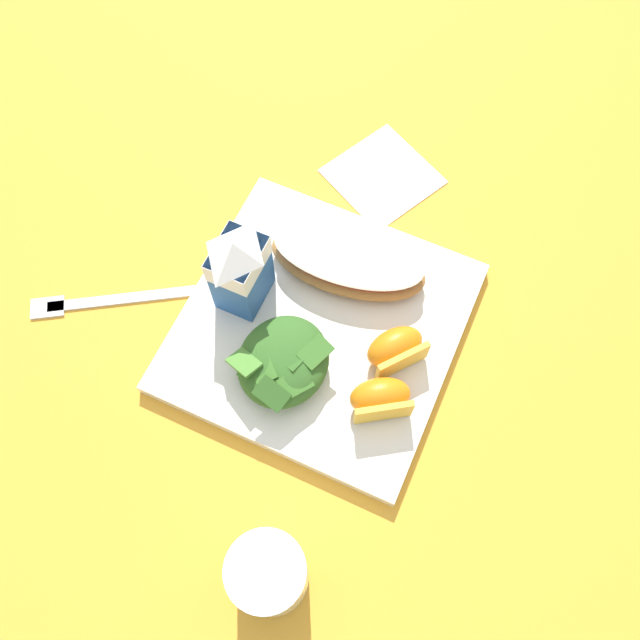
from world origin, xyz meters
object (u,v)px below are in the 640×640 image
white_plate (320,327)px  paper_napkin (383,176)px  drinking_clear_cup (269,575)px  orange_wedge_middle (395,349)px  green_salad_pile (283,362)px  metal_fork (103,301)px  cheesy_pizza_bread (346,260)px  milk_carton (238,269)px  orange_wedge_front (381,398)px

white_plate → paper_napkin: size_ratio=2.55×
white_plate → drinking_clear_cup: drinking_clear_cup is taller
white_plate → orange_wedge_middle: (-0.00, -0.08, 0.03)m
orange_wedge_middle → drinking_clear_cup: bearing=175.1°
green_salad_pile → metal_fork: size_ratio=0.61×
cheesy_pizza_bread → orange_wedge_middle: bearing=-130.9°
green_salad_pile → orange_wedge_middle: bearing=-58.9°
green_salad_pile → drinking_clear_cup: size_ratio=0.99×
green_salad_pile → drinking_clear_cup: drinking_clear_cup is taller
drinking_clear_cup → cheesy_pizza_bread: bearing=11.6°
green_salad_pile → paper_napkin: (0.27, 0.00, -0.04)m
cheesy_pizza_bread → drinking_clear_cup: 0.32m
orange_wedge_middle → milk_carton: bearing=90.3°
metal_fork → drinking_clear_cup: bearing=-121.3°
paper_napkin → drinking_clear_cup: bearing=-170.4°
cheesy_pizza_bread → milk_carton: 0.12m
milk_carton → orange_wedge_front: 0.19m
orange_wedge_front → metal_fork: 0.32m
orange_wedge_middle → drinking_clear_cup: (-0.24, 0.02, 0.02)m
milk_carton → drinking_clear_cup: bearing=-148.1°
milk_carton → drinking_clear_cup: 0.29m
paper_napkin → drinking_clear_cup: drinking_clear_cup is taller
cheesy_pizza_bread → orange_wedge_front: (-0.13, -0.09, 0.00)m
milk_carton → metal_fork: 0.17m
milk_carton → paper_napkin: (0.21, -0.07, -0.07)m
green_salad_pile → orange_wedge_middle: 0.11m
milk_carton → paper_napkin: 0.24m
cheesy_pizza_bread → metal_fork: cheesy_pizza_bread is taller
white_plate → orange_wedge_middle: orange_wedge_middle is taller
white_plate → green_salad_pile: green_salad_pile is taller
metal_fork → green_salad_pile: bearing=-88.3°
orange_wedge_front → orange_wedge_middle: same height
orange_wedge_middle → paper_napkin: orange_wedge_middle is taller
orange_wedge_front → orange_wedge_middle: bearing=6.2°
cheesy_pizza_bread → green_salad_pile: (-0.13, 0.01, 0.00)m
milk_carton → metal_fork: milk_carton is taller
drinking_clear_cup → orange_wedge_front: bearing=-7.9°
orange_wedge_front → drinking_clear_cup: size_ratio=0.67×
paper_napkin → drinking_clear_cup: (-0.46, -0.08, 0.05)m
white_plate → metal_fork: size_ratio=1.65×
white_plate → green_salad_pile: 0.07m
paper_napkin → cheesy_pizza_bread: bearing=-175.2°
green_salad_pile → metal_fork: green_salad_pile is taller
green_salad_pile → orange_wedge_front: green_salad_pile is taller
paper_napkin → drinking_clear_cup: 0.46m
milk_carton → orange_wedge_front: bearing=-106.5°
orange_wedge_front → paper_napkin: size_ratio=0.64×
metal_fork → orange_wedge_front: bearing=-87.9°
white_plate → cheesy_pizza_bread: 0.08m
orange_wedge_middle → metal_fork: (-0.06, 0.31, -0.03)m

